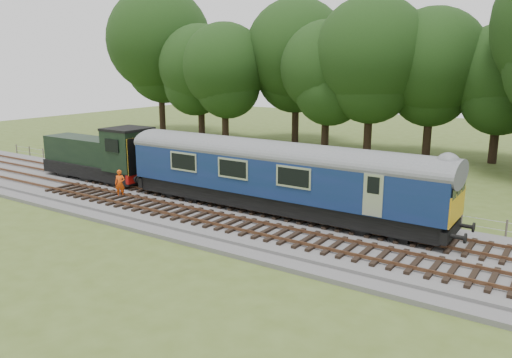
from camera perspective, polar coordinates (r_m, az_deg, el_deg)
The scene contains 9 objects.
ground at distance 24.32m, azimuth 6.01°, elevation -6.40°, with size 120.00×120.00×0.00m, color #455720.
ballast at distance 24.26m, azimuth 6.02°, elevation -6.01°, with size 70.00×7.00×0.35m, color #4C4C4F.
track_north at distance 25.38m, azimuth 7.52°, elevation -4.62°, with size 67.20×2.40×0.21m.
track_south at distance 22.85m, azimuth 4.15°, elevation -6.55°, with size 67.20×2.40×0.21m.
fence at distance 28.20m, azimuth 10.30°, elevation -3.79°, with size 64.00×0.12×1.00m, color #6B6054, non-canonical shape.
tree_line at distance 44.40m, azimuth 19.41°, elevation 1.83°, with size 70.00×8.00×18.00m, color black, non-canonical shape.
dmu_railcar at distance 26.05m, azimuth 2.40°, elevation 0.94°, with size 18.05×2.86×3.88m.
shunter_loco at distance 35.33m, azimuth -17.29°, elevation 2.52°, with size 8.92×2.60×3.38m.
worker at distance 30.48m, azimuth -15.28°, elevation -0.50°, with size 0.60×0.39×1.64m, color #EC4B0C.
Camera 1 is at (10.56, -20.37, 8.06)m, focal length 35.00 mm.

